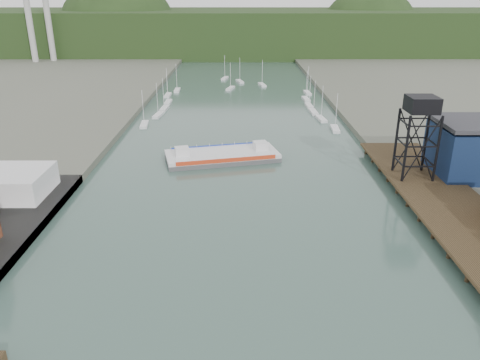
{
  "coord_description": "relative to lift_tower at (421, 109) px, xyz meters",
  "views": [
    {
      "loc": [
        0.21,
        -29.45,
        36.21
      ],
      "look_at": [
        0.42,
        50.99,
        4.0
      ],
      "focal_mm": 35.0,
      "sensor_mm": 36.0,
      "label": 1
    }
  ],
  "objects": [
    {
      "name": "lift_tower",
      "position": [
        0.0,
        0.0,
        0.0
      ],
      "size": [
        6.5,
        6.5,
        16.0
      ],
      "color": "black",
      "rests_on": "east_pier"
    },
    {
      "name": "smokestacks",
      "position": [
        -141.0,
        174.5,
        14.35
      ],
      "size": [
        11.2,
        8.2,
        60.0
      ],
      "color": "#AAAAA5",
      "rests_on": "ground"
    },
    {
      "name": "east_pier",
      "position": [
        2.0,
        -13.0,
        -13.75
      ],
      "size": [
        14.0,
        70.0,
        2.45
      ],
      "color": "black",
      "rests_on": "ground"
    },
    {
      "name": "marina_sailboats",
      "position": [
        -34.92,
        80.46,
        -15.3
      ],
      "size": [
        57.71,
        92.65,
        0.9
      ],
      "color": "silver",
      "rests_on": "ground"
    },
    {
      "name": "chain_ferry",
      "position": [
        -38.69,
        15.7,
        -14.58
      ],
      "size": [
        27.44,
        15.97,
        3.71
      ],
      "rotation": [
        0.0,
        0.0,
        0.23
      ],
      "color": "#4C4C4E",
      "rests_on": "ground"
    },
    {
      "name": "distant_hills",
      "position": [
        -38.98,
        243.35,
        -5.27
      ],
      "size": [
        500.0,
        120.0,
        80.0
      ],
      "color": "#1E3115",
      "rests_on": "ground"
    }
  ]
}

